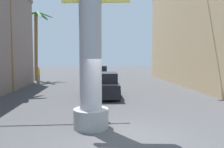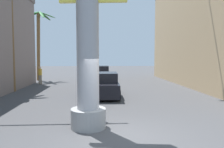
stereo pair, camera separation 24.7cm
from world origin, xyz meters
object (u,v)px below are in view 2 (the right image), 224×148
object	(u,v)px
car_far	(101,73)
palm_tree_far_left	(39,35)
pedestrian_far_left	(40,74)
palm_tree_mid_left	(11,22)
car_lead	(104,85)
traffic_light_mast	(5,17)
street_lamp	(202,27)
neon_sign_pole	(88,15)

from	to	relation	value
car_far	palm_tree_far_left	xyz separation A→B (m)	(-6.74, -0.69, 4.15)
pedestrian_far_left	palm_tree_mid_left	bearing A→B (deg)	-101.89
car_lead	pedestrian_far_left	xyz separation A→B (m)	(-5.85, 6.48, 0.26)
traffic_light_mast	pedestrian_far_left	bearing A→B (deg)	97.07
palm_tree_far_left	traffic_light_mast	bearing A→B (deg)	-80.70
car_far	palm_tree_mid_left	distance (m)	11.47
palm_tree_mid_left	traffic_light_mast	bearing A→B (deg)	-70.49
street_lamp	car_far	world-z (taller)	street_lamp
palm_tree_mid_left	car_lead	bearing A→B (deg)	-18.58
traffic_light_mast	pedestrian_far_left	size ratio (longest dim) A/B	3.75
traffic_light_mast	street_lamp	bearing A→B (deg)	21.57
street_lamp	palm_tree_far_left	size ratio (longest dim) A/B	1.04
traffic_light_mast	car_far	bearing A→B (deg)	72.56
car_lead	palm_tree_mid_left	world-z (taller)	palm_tree_mid_left
palm_tree_far_left	pedestrian_far_left	bearing A→B (deg)	-73.99
palm_tree_far_left	car_far	bearing A→B (deg)	5.82
car_far	palm_tree_mid_left	xyz separation A→B (m)	(-6.68, -8.22, 4.41)
neon_sign_pole	pedestrian_far_left	size ratio (longest dim) A/B	5.59
palm_tree_far_left	pedestrian_far_left	size ratio (longest dim) A/B	4.52
traffic_light_mast	palm_tree_mid_left	distance (m)	6.54
palm_tree_mid_left	neon_sign_pole	bearing A→B (deg)	-55.28
neon_sign_pole	pedestrian_far_left	distance (m)	14.30
street_lamp	pedestrian_far_left	world-z (taller)	street_lamp
car_lead	pedestrian_far_left	distance (m)	8.73
neon_sign_pole	car_lead	bearing A→B (deg)	84.17
neon_sign_pole	car_far	world-z (taller)	neon_sign_pole
traffic_light_mast	car_far	world-z (taller)	traffic_light_mast
traffic_light_mast	pedestrian_far_left	world-z (taller)	traffic_light_mast
street_lamp	car_lead	size ratio (longest dim) A/B	1.61
street_lamp	palm_tree_far_left	distance (m)	16.46
traffic_light_mast	palm_tree_far_left	world-z (taller)	palm_tree_far_left
car_far	palm_tree_far_left	bearing A→B (deg)	-174.18
street_lamp	palm_tree_far_left	bearing A→B (deg)	146.33
neon_sign_pole	car_far	size ratio (longest dim) A/B	2.02
street_lamp	traffic_light_mast	size ratio (longest dim) A/B	1.25
neon_sign_pole	car_far	xyz separation A→B (m)	(0.60, 16.99, -3.28)
street_lamp	pedestrian_far_left	distance (m)	14.48
neon_sign_pole	palm_tree_mid_left	bearing A→B (deg)	124.72
traffic_light_mast	car_far	size ratio (longest dim) A/B	1.36
street_lamp	palm_tree_mid_left	size ratio (longest dim) A/B	0.93
car_far	palm_tree_mid_left	size ratio (longest dim) A/B	0.55
neon_sign_pole	street_lamp	distance (m)	10.44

